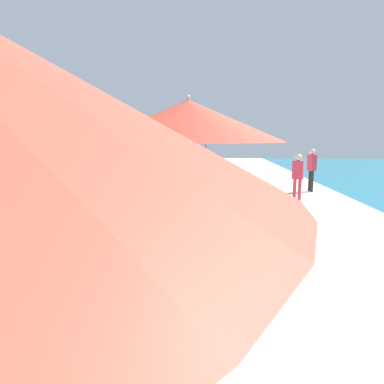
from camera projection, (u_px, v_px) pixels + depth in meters
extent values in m
cylinder|color=silver|center=(188.00, 223.00, 4.55)|extent=(0.05, 0.05, 2.15)
cone|color=#E54C38|center=(188.00, 121.00, 4.34)|extent=(2.46, 2.46, 0.53)
sphere|color=silver|center=(188.00, 97.00, 4.29)|extent=(0.06, 0.06, 0.06)
cube|color=blue|center=(260.00, 254.00, 5.72)|extent=(1.13, 0.70, 0.04)
cube|color=blue|center=(219.00, 241.00, 5.81)|extent=(0.41, 0.62, 0.36)
cylinder|color=silver|center=(285.00, 259.00, 5.90)|extent=(0.04, 0.04, 0.26)
cylinder|color=silver|center=(288.00, 270.00, 5.42)|extent=(0.04, 0.04, 0.26)
cylinder|color=silver|center=(217.00, 255.00, 6.11)|extent=(0.04, 0.04, 0.26)
cylinder|color=silver|center=(213.00, 265.00, 5.64)|extent=(0.04, 0.04, 0.26)
cylinder|color=silver|center=(170.00, 192.00, 7.38)|extent=(0.05, 0.05, 2.10)
cone|color=#E54C38|center=(169.00, 132.00, 7.18)|extent=(2.02, 2.02, 0.47)
sphere|color=silver|center=(169.00, 119.00, 7.14)|extent=(0.06, 0.06, 0.06)
cube|color=blue|center=(216.00, 219.00, 8.33)|extent=(1.25, 0.84, 0.04)
cube|color=blue|center=(187.00, 209.00, 8.52)|extent=(0.51, 0.67, 0.37)
cylinder|color=silver|center=(237.00, 223.00, 8.44)|extent=(0.04, 0.04, 0.23)
cylinder|color=silver|center=(233.00, 228.00, 7.98)|extent=(0.04, 0.04, 0.23)
cylinder|color=silver|center=(188.00, 220.00, 8.82)|extent=(0.04, 0.04, 0.23)
cylinder|color=silver|center=(181.00, 224.00, 8.36)|extent=(0.04, 0.04, 0.23)
cube|color=blue|center=(212.00, 248.00, 6.17)|extent=(1.19, 0.90, 0.04)
cube|color=blue|center=(175.00, 236.00, 6.35)|extent=(0.53, 0.74, 0.31)
cylinder|color=silver|center=(238.00, 252.00, 6.33)|extent=(0.04, 0.04, 0.21)
cylinder|color=silver|center=(232.00, 263.00, 5.79)|extent=(0.04, 0.04, 0.21)
cylinder|color=silver|center=(178.00, 246.00, 6.67)|extent=(0.04, 0.04, 0.21)
cylinder|color=silver|center=(167.00, 256.00, 6.13)|extent=(0.04, 0.04, 0.21)
cylinder|color=olive|center=(205.00, 174.00, 10.71)|extent=(0.05, 0.05, 2.15)
cone|color=#E54C38|center=(206.00, 132.00, 10.51)|extent=(2.22, 2.22, 0.49)
sphere|color=olive|center=(206.00, 123.00, 10.46)|extent=(0.06, 0.06, 0.06)
cube|color=blue|center=(240.00, 196.00, 11.85)|extent=(1.14, 0.74, 0.04)
cube|color=blue|center=(221.00, 190.00, 11.75)|extent=(0.40, 0.61, 0.39)
cylinder|color=silver|center=(250.00, 198.00, 12.13)|extent=(0.04, 0.04, 0.21)
cylinder|color=silver|center=(254.00, 200.00, 11.68)|extent=(0.04, 0.04, 0.21)
cylinder|color=silver|center=(218.00, 198.00, 12.02)|extent=(0.04, 0.04, 0.21)
cylinder|color=silver|center=(220.00, 201.00, 11.56)|extent=(0.04, 0.04, 0.21)
cylinder|color=#262628|center=(312.00, 181.00, 14.03)|extent=(0.11, 0.11, 0.87)
cylinder|color=#262628|center=(310.00, 181.00, 14.19)|extent=(0.11, 0.11, 0.87)
cube|color=#D8334C|center=(312.00, 163.00, 13.99)|extent=(0.33, 0.41, 0.66)
sphere|color=beige|center=(312.00, 152.00, 13.92)|extent=(0.24, 0.24, 0.24)
cylinder|color=orange|center=(122.00, 194.00, 11.23)|extent=(0.11, 0.11, 0.76)
cylinder|color=orange|center=(126.00, 194.00, 11.16)|extent=(0.11, 0.11, 0.76)
cube|color=orange|center=(123.00, 174.00, 11.09)|extent=(0.41, 0.33, 0.57)
sphere|color=beige|center=(123.00, 162.00, 11.03)|extent=(0.21, 0.21, 0.21)
cylinder|color=#D8334C|center=(294.00, 191.00, 11.69)|extent=(0.11, 0.11, 0.83)
cylinder|color=#D8334C|center=(300.00, 191.00, 11.62)|extent=(0.11, 0.11, 0.83)
cube|color=#D8334C|center=(298.00, 170.00, 11.54)|extent=(0.42, 0.34, 0.62)
sphere|color=beige|center=(299.00, 157.00, 11.48)|extent=(0.22, 0.22, 0.22)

